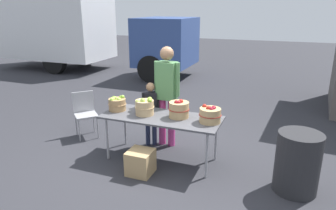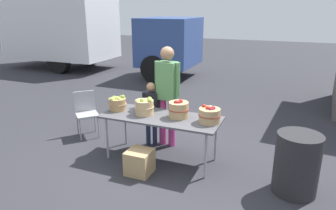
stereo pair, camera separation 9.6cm
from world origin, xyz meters
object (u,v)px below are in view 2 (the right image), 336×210
(apple_basket_red_0, at_px, (179,109))
(folding_chair, at_px, (86,110))
(vendor_adult, at_px, (167,89))
(child_customer, at_px, (151,109))
(market_table, at_px, (161,119))
(apple_basket_green_0, at_px, (117,103))
(apple_basket_green_1, at_px, (144,107))
(apple_basket_red_1, at_px, (210,115))
(box_truck, at_px, (83,32))
(trash_barrel, at_px, (297,164))
(produce_crate, at_px, (140,162))

(apple_basket_red_0, relative_size, folding_chair, 0.38)
(vendor_adult, xyz_separation_m, child_customer, (-0.26, -0.11, -0.36))
(market_table, bearing_deg, apple_basket_green_0, 178.86)
(apple_basket_green_1, distance_m, child_customer, 0.53)
(apple_basket_red_0, bearing_deg, apple_basket_green_1, -171.80)
(apple_basket_red_1, distance_m, vendor_adult, 1.07)
(market_table, height_order, apple_basket_green_1, apple_basket_green_1)
(apple_basket_green_0, height_order, apple_basket_red_0, apple_basket_red_0)
(apple_basket_green_1, bearing_deg, box_truck, 133.49)
(apple_basket_green_0, relative_size, apple_basket_red_1, 0.89)
(market_table, relative_size, apple_basket_green_0, 6.29)
(market_table, xyz_separation_m, vendor_adult, (-0.13, 0.57, 0.34))
(trash_barrel, height_order, produce_crate, trash_barrel)
(market_table, height_order, apple_basket_red_1, apple_basket_red_1)
(apple_basket_green_0, bearing_deg, vendor_adult, 39.65)
(apple_basket_red_0, xyz_separation_m, vendor_adult, (-0.40, 0.51, 0.16))
(apple_basket_red_0, bearing_deg, produce_crate, -123.54)
(vendor_adult, xyz_separation_m, trash_barrel, (2.17, -0.75, -0.63))
(apple_basket_green_0, bearing_deg, trash_barrel, -3.90)
(apple_basket_red_0, distance_m, trash_barrel, 1.84)
(trash_barrel, bearing_deg, vendor_adult, 160.89)
(vendor_adult, relative_size, trash_barrel, 2.11)
(folding_chair, bearing_deg, child_customer, -43.45)
(child_customer, height_order, trash_barrel, child_customer)
(apple_basket_red_1, relative_size, child_customer, 0.29)
(folding_chair, height_order, produce_crate, folding_chair)
(apple_basket_green_0, bearing_deg, apple_basket_red_1, 0.43)
(market_table, height_order, folding_chair, folding_chair)
(apple_basket_green_0, distance_m, folding_chair, 1.07)
(box_truck, distance_m, produce_crate, 8.64)
(market_table, relative_size, apple_basket_green_1, 6.03)
(apple_basket_green_0, height_order, box_truck, box_truck)
(apple_basket_green_0, xyz_separation_m, box_truck, (-5.02, 5.81, 0.62))
(apple_basket_red_0, distance_m, box_truck, 8.41)
(trash_barrel, bearing_deg, box_truck, 142.62)
(apple_basket_green_0, bearing_deg, market_table, -1.14)
(apple_basket_red_1, xyz_separation_m, produce_crate, (-0.90, -0.56, -0.69))
(folding_chair, bearing_deg, apple_basket_red_0, -55.73)
(vendor_adult, xyz_separation_m, box_truck, (-5.70, 5.26, 0.44))
(folding_chair, bearing_deg, apple_basket_green_0, -68.15)
(apple_basket_red_0, relative_size, apple_basket_red_1, 0.97)
(market_table, bearing_deg, box_truck, 134.97)
(apple_basket_red_1, distance_m, child_customer, 1.26)
(apple_basket_green_1, xyz_separation_m, vendor_adult, (0.15, 0.59, 0.17))
(box_truck, bearing_deg, apple_basket_red_0, -43.67)
(folding_chair, distance_m, trash_barrel, 3.83)
(apple_basket_green_1, bearing_deg, apple_basket_red_1, 2.31)
(apple_basket_red_0, xyz_separation_m, box_truck, (-6.10, 5.77, 0.61))
(apple_basket_red_0, xyz_separation_m, trash_barrel, (1.77, -0.24, -0.46))
(apple_basket_green_0, xyz_separation_m, produce_crate, (0.68, -0.55, -0.68))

